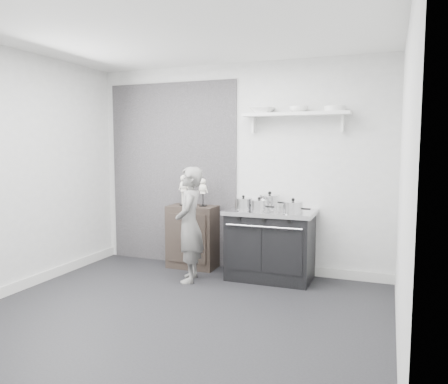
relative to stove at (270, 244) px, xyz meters
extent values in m
plane|color=black|center=(-0.55, -1.48, -0.43)|extent=(4.00, 4.00, 0.00)
cube|color=beige|center=(-0.55, 0.32, 0.92)|extent=(4.00, 0.02, 2.70)
cube|color=beige|center=(-0.55, -3.28, 0.92)|extent=(4.00, 0.02, 2.70)
cube|color=beige|center=(-2.55, -1.48, 0.92)|extent=(0.02, 3.60, 2.70)
cube|color=beige|center=(1.45, -1.48, 0.92)|extent=(0.02, 3.60, 2.70)
cube|color=silver|center=(-0.55, -1.48, 2.27)|extent=(4.00, 3.60, 0.02)
cube|color=black|center=(-1.50, 0.31, 0.82)|extent=(1.90, 0.02, 2.50)
cube|color=silver|center=(0.45, 0.30, -0.37)|extent=(2.00, 0.03, 0.12)
cube|color=silver|center=(-2.53, -1.48, -0.37)|extent=(0.03, 3.60, 0.12)
cube|color=silver|center=(0.25, 0.19, 1.59)|extent=(1.30, 0.26, 0.04)
cube|color=silver|center=(-0.30, 0.26, 1.47)|extent=(0.03, 0.12, 0.20)
cube|color=silver|center=(0.80, 0.26, 1.47)|extent=(0.03, 0.12, 0.20)
cube|color=black|center=(0.00, 0.00, -0.03)|extent=(1.01, 0.61, 0.81)
cube|color=silver|center=(0.00, 0.00, 0.40)|extent=(1.07, 0.65, 0.05)
cube|color=black|center=(-0.24, -0.30, -0.01)|extent=(0.42, 0.02, 0.52)
cube|color=black|center=(0.24, -0.30, -0.01)|extent=(0.42, 0.02, 0.52)
cylinder|color=silver|center=(0.00, -0.33, 0.27)|extent=(0.91, 0.02, 0.02)
cylinder|color=black|center=(-0.30, -0.31, 0.35)|extent=(0.04, 0.03, 0.04)
cylinder|color=black|center=(0.00, -0.31, 0.35)|extent=(0.04, 0.03, 0.04)
cylinder|color=black|center=(0.30, -0.31, 0.35)|extent=(0.04, 0.03, 0.04)
cube|color=black|center=(-1.11, 0.13, -0.01)|extent=(0.65, 0.38, 0.84)
imported|color=slate|center=(-0.89, -0.43, 0.26)|extent=(0.47, 0.58, 1.39)
cylinder|color=silver|center=(-0.31, -0.12, 0.49)|extent=(0.20, 0.20, 0.13)
cylinder|color=silver|center=(-0.31, -0.12, 0.57)|extent=(0.21, 0.21, 0.02)
sphere|color=black|center=(-0.31, -0.12, 0.59)|extent=(0.04, 0.04, 0.04)
cylinder|color=black|center=(-0.17, -0.12, 0.49)|extent=(0.10, 0.02, 0.02)
cylinder|color=silver|center=(-0.06, 0.15, 0.50)|extent=(0.25, 0.25, 0.15)
cylinder|color=silver|center=(-0.06, 0.15, 0.59)|extent=(0.25, 0.25, 0.02)
sphere|color=black|center=(-0.06, 0.15, 0.62)|extent=(0.04, 0.04, 0.04)
cylinder|color=black|center=(0.11, 0.15, 0.50)|extent=(0.10, 0.02, 0.02)
cylinder|color=silver|center=(0.32, -0.20, 0.49)|extent=(0.23, 0.23, 0.13)
cylinder|color=silver|center=(0.32, -0.20, 0.56)|extent=(0.23, 0.23, 0.01)
sphere|color=black|center=(0.32, -0.20, 0.59)|extent=(0.04, 0.04, 0.04)
cylinder|color=black|center=(0.47, -0.20, 0.49)|extent=(0.10, 0.02, 0.02)
cylinder|color=silver|center=(-0.10, -0.15, 0.49)|extent=(0.19, 0.19, 0.12)
cylinder|color=silver|center=(-0.10, -0.15, 0.56)|extent=(0.20, 0.20, 0.01)
sphere|color=black|center=(-0.10, -0.15, 0.58)|extent=(0.04, 0.04, 0.04)
cylinder|color=black|center=(0.03, -0.15, 0.49)|extent=(0.10, 0.02, 0.02)
imported|color=white|center=(-0.17, 0.19, 1.64)|extent=(0.30, 0.30, 0.07)
imported|color=white|center=(0.28, 0.19, 1.64)|extent=(0.22, 0.22, 0.07)
cylinder|color=white|center=(0.71, 0.19, 1.64)|extent=(0.26, 0.26, 0.06)
camera|label=1|loc=(1.34, -5.12, 1.20)|focal=35.00mm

